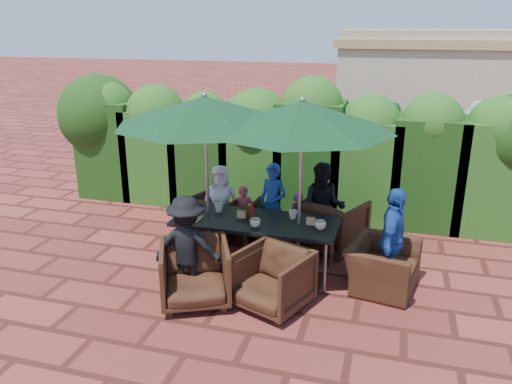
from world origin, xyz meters
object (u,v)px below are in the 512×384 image
(chair_near_left, at_px, (195,270))
(chair_near_right, at_px, (273,277))
(chair_far_left, at_px, (215,215))
(chair_far_right, at_px, (333,222))
(chair_end_right, at_px, (383,258))
(dining_table, at_px, (256,225))
(umbrella_left, at_px, (205,111))
(chair_far_mid, at_px, (275,223))
(umbrella_right, at_px, (302,116))

(chair_near_left, xyz_separation_m, chair_near_right, (0.95, 0.15, -0.02))
(chair_far_left, height_order, chair_far_right, chair_far_right)
(chair_far_left, distance_m, chair_end_right, 2.85)
(chair_far_right, distance_m, chair_near_left, 2.50)
(chair_end_right, bearing_deg, chair_near_left, 125.18)
(chair_near_left, bearing_deg, chair_far_left, 78.61)
(dining_table, height_order, chair_near_right, chair_near_right)
(umbrella_left, height_order, chair_far_left, umbrella_left)
(chair_far_mid, xyz_separation_m, chair_end_right, (1.67, -0.89, 0.03))
(dining_table, distance_m, chair_far_left, 1.35)
(umbrella_right, bearing_deg, chair_far_mid, 122.77)
(dining_table, xyz_separation_m, chair_near_right, (0.48, -0.91, -0.27))
(dining_table, relative_size, chair_near_right, 2.77)
(chair_near_left, xyz_separation_m, chair_end_right, (2.22, 1.01, -0.01))
(umbrella_right, relative_size, chair_near_left, 2.87)
(chair_far_right, bearing_deg, chair_near_left, 79.69)
(dining_table, bearing_deg, chair_far_mid, 85.08)
(chair_near_right, xyz_separation_m, chair_end_right, (1.26, 0.86, 0.01))
(chair_far_left, bearing_deg, umbrella_left, 122.08)
(chair_far_right, bearing_deg, chair_near_right, 100.56)
(chair_far_left, distance_m, chair_near_left, 2.02)
(umbrella_right, xyz_separation_m, chair_near_left, (-1.08, -1.07, -1.78))
(chair_far_right, bearing_deg, chair_far_left, 27.26)
(chair_far_right, height_order, chair_near_right, chair_far_right)
(chair_far_left, relative_size, chair_far_right, 0.89)
(chair_end_right, bearing_deg, chair_far_right, 47.76)
(chair_far_mid, bearing_deg, chair_near_right, 105.24)
(chair_far_right, bearing_deg, dining_table, 71.14)
(chair_far_mid, bearing_deg, umbrella_left, 46.17)
(umbrella_right, distance_m, chair_end_right, 2.12)
(umbrella_left, bearing_deg, chair_near_left, -77.39)
(umbrella_right, distance_m, chair_far_left, 2.56)
(chair_far_right, bearing_deg, chair_end_right, 151.35)
(chair_far_mid, bearing_deg, chair_far_right, -167.05)
(chair_far_left, bearing_deg, chair_far_right, -159.67)
(umbrella_right, bearing_deg, dining_table, -178.20)
(umbrella_left, relative_size, chair_end_right, 2.58)
(dining_table, xyz_separation_m, chair_far_right, (0.95, 1.01, -0.24))
(chair_far_mid, height_order, chair_end_right, chair_end_right)
(chair_near_left, bearing_deg, chair_near_right, -16.22)
(umbrella_left, xyz_separation_m, chair_far_left, (-0.22, 0.84, -1.83))
(umbrella_left, xyz_separation_m, chair_far_mid, (0.80, 0.77, -1.83))
(umbrella_right, distance_m, chair_far_mid, 2.07)
(dining_table, relative_size, chair_far_mid, 2.93)
(chair_near_right, relative_size, chair_end_right, 0.85)
(chair_far_left, bearing_deg, dining_table, 153.63)
(dining_table, height_order, chair_near_left, chair_near_left)
(chair_end_right, bearing_deg, chair_far_mid, 72.71)
(umbrella_left, height_order, chair_end_right, umbrella_left)
(chair_far_mid, distance_m, chair_end_right, 1.89)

